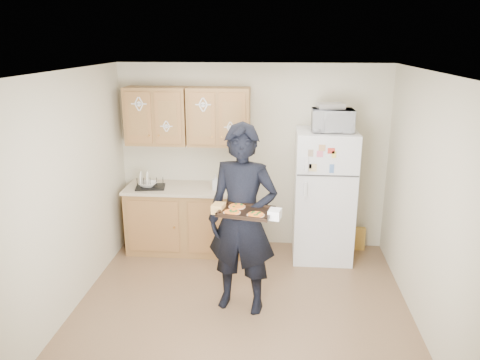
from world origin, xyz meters
name	(u,v)px	position (x,y,z in m)	size (l,w,h in m)	color
floor	(241,311)	(0.00, 0.00, 0.00)	(3.60, 3.60, 0.00)	brown
ceiling	(242,72)	(0.00, 0.00, 2.50)	(3.60, 3.60, 0.00)	silver
wall_back	(252,157)	(0.00, 1.80, 1.25)	(3.60, 0.04, 2.50)	beige
wall_front	(218,296)	(0.00, -1.80, 1.25)	(3.60, 0.04, 2.50)	beige
wall_left	(67,196)	(-1.80, 0.00, 1.25)	(0.04, 3.60, 2.50)	beige
wall_right	(428,206)	(1.80, 0.00, 1.25)	(0.04, 3.60, 2.50)	beige
refrigerator	(324,196)	(0.95, 1.43, 0.85)	(0.75, 0.70, 1.70)	silver
base_cabinet	(188,220)	(-0.85, 1.48, 0.43)	(1.60, 0.60, 0.86)	brown
countertop	(187,189)	(-0.85, 1.48, 0.88)	(1.64, 0.64, 0.04)	beige
upper_cab_left	(157,116)	(-1.25, 1.61, 1.83)	(0.80, 0.33, 0.75)	brown
upper_cab_right	(219,117)	(-0.43, 1.61, 1.83)	(0.80, 0.33, 0.75)	brown
cereal_box	(357,238)	(1.47, 1.67, 0.16)	(0.20, 0.07, 0.32)	gold
person	(242,220)	(0.00, 0.10, 1.00)	(0.73, 0.48, 2.01)	black
baking_tray	(246,212)	(0.06, -0.19, 1.20)	(0.50, 0.37, 0.04)	black
pizza_front_left	(232,212)	(-0.07, -0.25, 1.22)	(0.17, 0.17, 0.02)	orange
pizza_front_right	(256,215)	(0.16, -0.30, 1.22)	(0.17, 0.17, 0.02)	orange
pizza_back_left	(237,206)	(-0.04, -0.09, 1.22)	(0.17, 0.17, 0.02)	orange
microwave	(333,120)	(1.00, 1.38, 1.84)	(0.50, 0.34, 0.28)	silver
foil_pan	(330,106)	(0.97, 1.41, 2.01)	(0.32, 0.22, 0.07)	silver
dish_rack	(150,182)	(-1.33, 1.41, 0.98)	(0.38, 0.28, 0.15)	black
bowl	(148,184)	(-1.36, 1.41, 0.95)	(0.24, 0.24, 0.06)	white
soap_bottle	(216,182)	(-0.45, 1.41, 1.00)	(0.09, 0.09, 0.20)	silver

